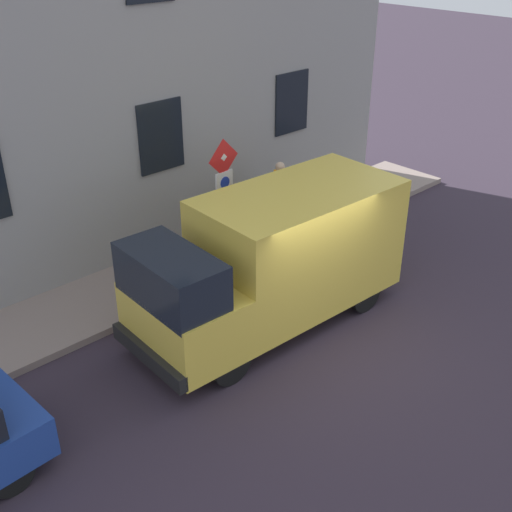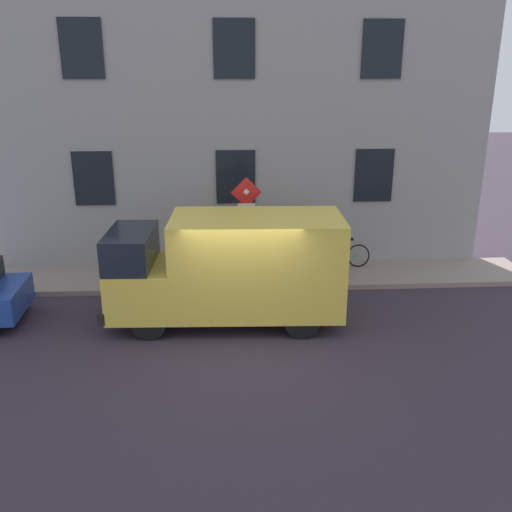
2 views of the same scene
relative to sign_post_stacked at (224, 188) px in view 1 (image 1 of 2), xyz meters
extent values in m
plane|color=#322834|center=(-2.56, 0.22, -2.00)|extent=(80.00, 80.00, 0.00)
cube|color=gray|center=(0.78, 0.22, -1.93)|extent=(1.98, 16.32, 0.14)
cube|color=gray|center=(2.12, 0.22, 2.22)|extent=(0.70, 14.32, 8.45)
cube|color=black|center=(1.75, -3.72, 0.70)|extent=(0.06, 1.10, 1.50)
cube|color=black|center=(1.75, 0.22, 0.70)|extent=(0.06, 1.10, 1.50)
cylinder|color=#474C47|center=(0.04, 0.00, -0.49)|extent=(0.09, 0.09, 2.73)
pyramid|color=silver|center=(-0.04, 0.00, 0.62)|extent=(0.07, 0.50, 0.50)
pyramid|color=red|center=(-0.04, 0.00, 0.62)|extent=(0.05, 0.56, 0.56)
cube|color=white|center=(-0.02, 0.00, 0.07)|extent=(0.07, 0.44, 0.56)
cylinder|color=#1933B2|center=(-0.05, 0.00, 0.13)|extent=(0.02, 0.24, 0.24)
cube|color=yellow|center=(-1.94, -0.15, -0.59)|extent=(2.15, 3.88, 2.18)
cube|color=yellow|center=(-1.84, 2.45, -1.13)|extent=(2.05, 1.48, 1.10)
cube|color=black|center=(-1.83, 2.66, -0.23)|extent=(1.96, 1.05, 0.84)
cube|color=black|center=(-1.81, 3.20, -1.50)|extent=(2.00, 0.24, 0.28)
cylinder|color=black|center=(-2.73, 2.25, -1.62)|extent=(0.25, 0.77, 0.76)
cylinder|color=black|center=(-0.97, 2.18, -1.62)|extent=(0.25, 0.77, 0.76)
cylinder|color=black|center=(-2.86, -1.08, -1.62)|extent=(0.25, 0.77, 0.76)
cylinder|color=black|center=(-1.10, -1.15, -1.62)|extent=(0.25, 0.77, 0.76)
cylinder|color=black|center=(-2.47, 5.85, -1.70)|extent=(0.21, 0.61, 0.60)
torus|color=black|center=(1.21, -2.23, -1.53)|extent=(0.15, 0.66, 0.66)
torus|color=black|center=(1.23, -3.28, -1.53)|extent=(0.15, 0.66, 0.66)
cylinder|color=green|center=(1.21, -2.57, -1.32)|extent=(0.05, 0.60, 0.60)
cylinder|color=green|center=(1.22, -2.65, -1.05)|extent=(0.05, 0.73, 0.07)
cylinder|color=green|center=(1.22, -2.93, -1.34)|extent=(0.04, 0.19, 0.55)
cylinder|color=green|center=(1.23, -3.07, -1.57)|extent=(0.05, 0.43, 0.12)
cylinder|color=green|center=(1.21, -2.26, -1.28)|extent=(0.04, 0.09, 0.50)
cube|color=black|center=(1.23, -3.01, -1.03)|extent=(0.08, 0.20, 0.06)
cylinder|color=#262626|center=(1.21, -2.28, -0.99)|extent=(0.46, 0.04, 0.03)
torus|color=black|center=(1.15, -1.43, -1.53)|extent=(0.26, 0.68, 0.65)
torus|color=black|center=(1.29, -2.47, -1.53)|extent=(0.26, 0.68, 0.65)
cylinder|color=#C98D11|center=(1.19, -1.76, -1.32)|extent=(0.12, 0.60, 0.60)
cylinder|color=#C98D11|center=(1.20, -1.83, -1.05)|extent=(0.14, 0.72, 0.07)
cylinder|color=#C98D11|center=(1.24, -2.12, -1.34)|extent=(0.06, 0.19, 0.55)
cylinder|color=#C98D11|center=(1.26, -2.26, -1.57)|extent=(0.10, 0.43, 0.12)
cylinder|color=#C98D11|center=(1.15, -1.45, -1.28)|extent=(0.05, 0.09, 0.50)
cube|color=black|center=(1.25, -2.19, -1.03)|extent=(0.11, 0.21, 0.06)
cylinder|color=#262626|center=(1.15, -1.48, -0.99)|extent=(0.46, 0.09, 0.03)
torus|color=black|center=(1.15, -0.61, -1.53)|extent=(0.25, 0.68, 0.66)
torus|color=black|center=(1.28, -1.65, -1.53)|extent=(0.25, 0.68, 0.66)
cylinder|color=#2753B5|center=(1.20, -0.95, -1.32)|extent=(0.11, 0.60, 0.60)
cylinder|color=#2753B5|center=(1.21, -1.02, -1.05)|extent=(0.13, 0.73, 0.07)
cylinder|color=#2753B5|center=(1.24, -1.31, -1.34)|extent=(0.06, 0.19, 0.55)
cylinder|color=#2753B5|center=(1.26, -1.44, -1.57)|extent=(0.09, 0.43, 0.12)
cylinder|color=#2753B5|center=(1.16, -0.64, -1.28)|extent=(0.05, 0.09, 0.50)
cube|color=black|center=(1.25, -1.38, -1.03)|extent=(0.10, 0.21, 0.06)
cylinder|color=#262626|center=(1.16, -0.66, -0.99)|extent=(0.46, 0.09, 0.03)
cylinder|color=#262B47|center=(0.50, -2.11, -1.44)|extent=(0.16, 0.16, 0.85)
cylinder|color=#262B47|center=(0.64, -2.22, -1.44)|extent=(0.16, 0.16, 0.85)
cube|color=orange|center=(0.57, -2.16, -0.70)|extent=(0.47, 0.46, 0.62)
sphere|color=beige|center=(0.57, -2.16, -0.25)|extent=(0.22, 0.22, 0.22)
cylinder|color=#2D5133|center=(0.14, 0.71, -1.41)|extent=(0.44, 0.44, 0.90)
camera|label=1|loc=(-9.11, 7.61, 4.87)|focal=44.81mm
camera|label=2|loc=(-13.75, 0.58, 3.58)|focal=38.99mm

